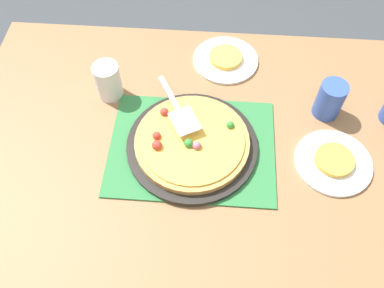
{
  "coord_description": "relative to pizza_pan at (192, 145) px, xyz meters",
  "views": [
    {
      "loc": [
        -0.05,
        0.64,
        1.75
      ],
      "look_at": [
        0.0,
        0.0,
        0.77
      ],
      "focal_mm": 38.06,
      "sensor_mm": 36.0,
      "label": 1
    }
  ],
  "objects": [
    {
      "name": "served_slice_right",
      "position": [
        -0.09,
        -0.36,
        0.01
      ],
      "size": [
        0.11,
        0.11,
        0.02
      ],
      "primitive_type": "cylinder",
      "color": "#EAB747",
      "rests_on": "plate_far_right"
    },
    {
      "name": "pizza_pan",
      "position": [
        0.0,
        0.0,
        0.0
      ],
      "size": [
        0.38,
        0.38,
        0.01
      ],
      "primitive_type": "cylinder",
      "color": "black",
      "rests_on": "placemat"
    },
    {
      "name": "pizza",
      "position": [
        0.0,
        -0.0,
        0.02
      ],
      "size": [
        0.33,
        0.33,
        0.05
      ],
      "color": "tan",
      "rests_on": "pizza_pan"
    },
    {
      "name": "served_slice_left",
      "position": [
        -0.4,
        0.02,
        0.01
      ],
      "size": [
        0.11,
        0.11,
        0.02
      ],
      "primitive_type": "cylinder",
      "color": "gold",
      "rests_on": "plate_near_left"
    },
    {
      "name": "cup_near",
      "position": [
        0.27,
        -0.19,
        0.05
      ],
      "size": [
        0.08,
        0.08,
        0.12
      ],
      "primitive_type": "cylinder",
      "color": "white",
      "rests_on": "dining_table"
    },
    {
      "name": "cup_far",
      "position": [
        -0.4,
        -0.16,
        0.05
      ],
      "size": [
        0.08,
        0.08,
        0.12
      ],
      "primitive_type": "cylinder",
      "color": "#3351AD",
      "rests_on": "dining_table"
    },
    {
      "name": "placemat",
      "position": [
        0.0,
        0.0,
        -0.01
      ],
      "size": [
        0.48,
        0.36,
        0.01
      ],
      "primitive_type": "cube",
      "color": "#2D753D",
      "rests_on": "dining_table"
    },
    {
      "name": "plate_near_left",
      "position": [
        -0.4,
        0.02,
        -0.01
      ],
      "size": [
        0.22,
        0.22,
        0.01
      ],
      "primitive_type": "cylinder",
      "color": "white",
      "rests_on": "dining_table"
    },
    {
      "name": "plate_far_right",
      "position": [
        -0.09,
        -0.36,
        -0.01
      ],
      "size": [
        0.22,
        0.22,
        0.01
      ],
      "primitive_type": "cylinder",
      "color": "white",
      "rests_on": "dining_table"
    },
    {
      "name": "ground_plane",
      "position": [
        0.0,
        0.0,
        -0.76
      ],
      "size": [
        8.0,
        8.0,
        0.0
      ],
      "primitive_type": "plane",
      "color": "#3D4247"
    },
    {
      "name": "dining_table",
      "position": [
        0.0,
        0.0,
        -0.12
      ],
      "size": [
        1.4,
        1.0,
        0.75
      ],
      "color": "olive",
      "rests_on": "ground_plane"
    },
    {
      "name": "pizza_server",
      "position": [
        0.05,
        -0.09,
        0.06
      ],
      "size": [
        0.15,
        0.22,
        0.01
      ],
      "color": "silver",
      "rests_on": "pizza"
    }
  ]
}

